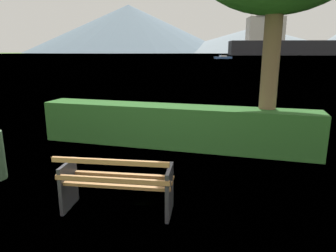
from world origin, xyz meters
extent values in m
plane|color=#4C6B33|center=(0.00, 0.00, 0.00)|extent=(1400.00, 1400.00, 0.00)
plane|color=#6B8EA3|center=(0.00, 308.46, 0.00)|extent=(620.00, 620.00, 0.00)
cube|color=#A0703F|center=(0.03, -0.19, 0.45)|extent=(1.52, 0.27, 0.04)
cube|color=#A0703F|center=(0.00, 0.00, 0.45)|extent=(1.52, 0.27, 0.04)
cube|color=#A0703F|center=(-0.03, 0.19, 0.45)|extent=(1.52, 0.27, 0.04)
cube|color=#A0703F|center=(0.04, -0.26, 0.57)|extent=(1.52, 0.25, 0.06)
cube|color=#A0703F|center=(0.04, -0.31, 0.84)|extent=(1.52, 0.25, 0.06)
cube|color=#2D2D33|center=(-0.71, -0.12, 0.34)|extent=(0.12, 0.51, 0.68)
cube|color=#2D2D33|center=(0.72, 0.08, 0.34)|extent=(0.12, 0.51, 0.68)
cube|color=#285B23|center=(0.00, 3.12, 0.48)|extent=(6.42, 0.74, 0.97)
cylinder|color=brown|center=(2.05, 3.37, 1.76)|extent=(0.36, 0.36, 3.52)
cube|color=#232328|center=(43.70, 210.72, 4.41)|extent=(118.12, 39.90, 8.82)
cube|color=silver|center=(6.95, 202.82, 15.88)|extent=(23.62, 18.13, 14.12)
cube|color=silver|center=(6.95, 202.82, 25.15)|extent=(17.74, 18.32, 4.41)
cube|color=#335693|center=(-7.89, 96.30, 0.32)|extent=(5.63, 4.61, 0.64)
cube|color=beige|center=(-7.89, 96.30, 0.87)|extent=(2.38, 2.19, 0.46)
cone|color=slate|center=(-224.17, 542.71, 42.57)|extent=(371.01, 371.01, 85.14)
cone|color=gray|center=(0.00, 559.50, 21.69)|extent=(311.37, 311.37, 43.38)
camera|label=1|loc=(1.71, -3.59, 2.18)|focal=32.61mm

